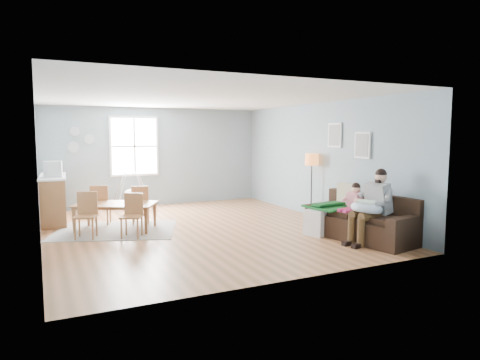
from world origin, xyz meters
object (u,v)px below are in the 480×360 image
father (372,204)px  storage_cube (318,222)px  sofa (363,223)px  counter (54,198)px  monitor (53,169)px  dining_table (115,217)px  baby_swing (132,193)px  chair_se (132,213)px  chair_nw (100,203)px  floor_lamp (312,165)px  toddler (352,201)px  chair_ne (140,203)px  chair_sw (86,212)px

father → storage_cube: bearing=118.4°
sofa → counter: 6.74m
counter → sofa: bearing=-39.4°
monitor → father: bearing=-39.5°
counter → dining_table: bearing=-54.8°
baby_swing → chair_se: bearing=-100.9°
chair_nw → dining_table: bearing=-73.7°
floor_lamp → baby_swing: bearing=139.2°
dining_table → chair_se: size_ratio=1.90×
sofa → toddler: 0.46m
chair_se → toddler: bearing=-25.8°
chair_nw → counter: (-0.90, 0.87, 0.04)m
chair_ne → baby_swing: size_ratio=0.86×
storage_cube → chair_nw: size_ratio=0.64×
sofa → counter: bearing=140.6°
dining_table → counter: 1.92m
baby_swing → floor_lamp: bearing=-40.8°
dining_table → chair_se: chair_se is taller
dining_table → chair_nw: bearing=133.8°
father → floor_lamp: bearing=81.4°
father → chair_sw: size_ratio=1.54×
counter → monitor: size_ratio=4.87×
toddler → baby_swing: bearing=122.3°
father → chair_ne: (-3.43, 3.44, -0.24)m
toddler → chair_se: 4.22m
chair_sw → counter: bearing=104.4°
chair_ne → monitor: (-1.71, 0.80, 0.74)m
floor_lamp → baby_swing: size_ratio=1.53×
chair_se → monitor: 2.43m
father → chair_sw: 5.33m
chair_se → counter: counter is taller
floor_lamp → dining_table: size_ratio=0.95×
toddler → chair_sw: bearing=155.1°
toddler → monitor: 6.34m
monitor → baby_swing: 2.44m
floor_lamp → counter: bearing=158.5°
father → chair_ne: size_ratio=1.57×
sofa → counter: size_ratio=1.16×
sofa → chair_nw: (-4.31, 3.41, 0.20)m
chair_sw → chair_ne: bearing=34.1°
floor_lamp → chair_se: bearing=-178.7°
dining_table → chair_sw: bearing=-118.3°
storage_cube → chair_sw: 4.47m
father → chair_nw: (-4.24, 3.72, -0.23)m
floor_lamp → storage_cube: size_ratio=2.72×
toddler → floor_lamp: bearing=78.2°
sofa → floor_lamp: bearing=82.2°
dining_table → monitor: bearing=160.1°
sofa → storage_cube: bearing=133.0°
sofa → dining_table: bearing=146.5°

